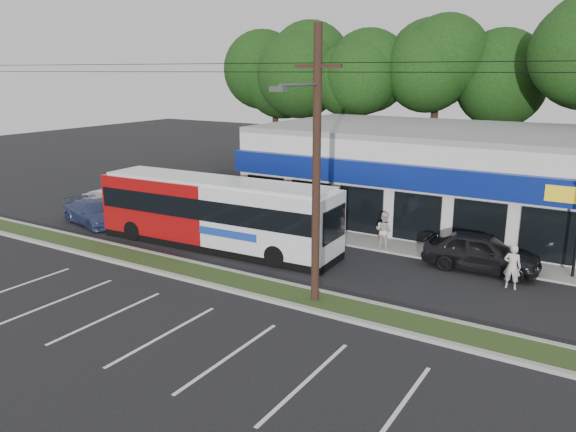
% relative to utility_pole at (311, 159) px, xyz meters
% --- Properties ---
extents(ground, '(120.00, 120.00, 0.00)m').
position_rel_utility_pole_xyz_m(ground, '(-2.83, -0.93, -5.41)').
color(ground, black).
rests_on(ground, ground).
extents(grass_strip, '(40.00, 1.60, 0.12)m').
position_rel_utility_pole_xyz_m(grass_strip, '(-2.83, 0.07, -5.35)').
color(grass_strip, '#263917').
rests_on(grass_strip, ground).
extents(curb_south, '(40.00, 0.25, 0.14)m').
position_rel_utility_pole_xyz_m(curb_south, '(-2.83, -0.78, -5.34)').
color(curb_south, '#9E9E93').
rests_on(curb_south, ground).
extents(curb_north, '(40.00, 0.25, 0.14)m').
position_rel_utility_pole_xyz_m(curb_north, '(-2.83, 0.92, -5.34)').
color(curb_north, '#9E9E93').
rests_on(curb_north, ground).
extents(sidewalk, '(32.00, 2.20, 0.10)m').
position_rel_utility_pole_xyz_m(sidewalk, '(2.17, 8.07, -5.36)').
color(sidewalk, '#9E9E93').
rests_on(sidewalk, ground).
extents(strip_mall, '(25.00, 12.55, 5.30)m').
position_rel_utility_pole_xyz_m(strip_mall, '(2.67, 14.99, -2.76)').
color(strip_mall, silver).
rests_on(strip_mall, ground).
extents(utility_pole, '(50.00, 2.77, 10.00)m').
position_rel_utility_pole_xyz_m(utility_pole, '(0.00, 0.00, 0.00)').
color(utility_pole, black).
rests_on(utility_pole, ground).
extents(tree_line, '(46.76, 6.76, 11.83)m').
position_rel_utility_pole_xyz_m(tree_line, '(1.17, 25.07, 3.00)').
color(tree_line, black).
rests_on(tree_line, ground).
extents(metrobus, '(12.74, 3.24, 3.39)m').
position_rel_utility_pole_xyz_m(metrobus, '(-7.29, 3.57, -3.61)').
color(metrobus, '#960B0D').
rests_on(metrobus, ground).
extents(car_dark, '(4.93, 2.04, 1.67)m').
position_rel_utility_pole_xyz_m(car_dark, '(4.62, 6.90, -4.58)').
color(car_dark, black).
rests_on(car_dark, ground).
extents(car_silver, '(4.14, 1.64, 1.34)m').
position_rel_utility_pole_xyz_m(car_silver, '(-17.31, 5.82, -4.74)').
color(car_silver, '#A9AAB1').
rests_on(car_silver, ground).
extents(car_blue, '(4.78, 2.82, 1.30)m').
position_rel_utility_pole_xyz_m(car_blue, '(-15.92, 3.16, -4.76)').
color(car_blue, navy).
rests_on(car_blue, ground).
extents(pedestrian_a, '(0.67, 0.44, 1.83)m').
position_rel_utility_pole_xyz_m(pedestrian_a, '(6.17, 5.38, -4.50)').
color(pedestrian_a, beige).
rests_on(pedestrian_a, ground).
extents(pedestrian_b, '(0.98, 0.81, 1.83)m').
position_rel_utility_pole_xyz_m(pedestrian_b, '(-0.16, 7.57, -4.50)').
color(pedestrian_b, silver).
rests_on(pedestrian_b, ground).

